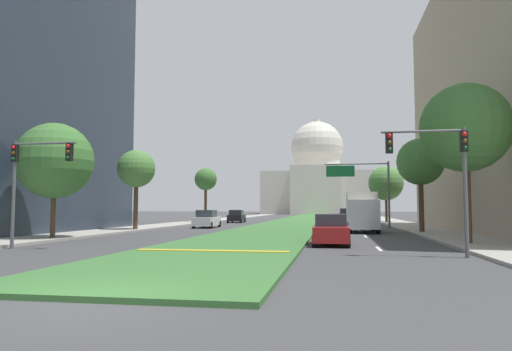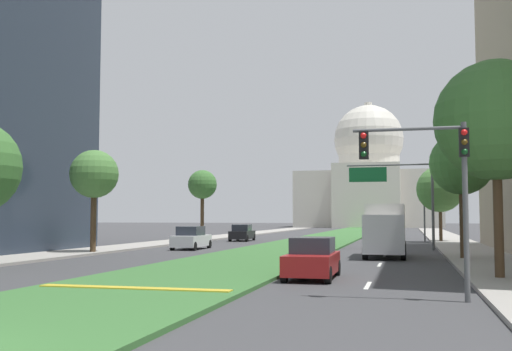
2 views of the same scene
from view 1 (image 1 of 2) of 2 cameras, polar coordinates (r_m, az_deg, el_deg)
name	(u,v)px [view 1 (image 1 of 2)]	position (r m, az deg, el deg)	size (l,w,h in m)	color
ground_plane	(303,219)	(77.11, 5.81, -5.40)	(298.95, 298.95, 0.00)	#3D3D3F
grass_median	(300,220)	(70.33, 5.45, -5.49)	(7.24, 122.30, 0.14)	#386B33
median_curb_nose	(212,251)	(19.75, -5.43, -9.20)	(6.52, 0.50, 0.04)	gold
lane_dashes_right	(353,225)	(52.54, 11.90, -6.02)	(0.16, 66.33, 0.01)	silver
sidewalk_left	(206,221)	(65.80, -6.14, -5.59)	(4.00, 122.30, 0.15)	#9E9991
sidewalk_right	(393,222)	(63.81, 16.51, -5.50)	(4.00, 122.30, 0.15)	#9E9991
capitol_building	(317,177)	(144.57, 7.53, -0.24)	(32.90, 24.15, 29.51)	beige
traffic_light_near_left	(30,170)	(24.80, -26.06, 0.66)	(3.34, 0.35, 5.20)	#515456
traffic_light_near_right	(442,162)	(19.94, 21.95, 1.58)	(3.34, 0.35, 5.20)	#515456
traffic_light_far_right	(374,197)	(62.23, 14.31, -2.60)	(0.28, 0.35, 5.20)	#515456
overhead_guide_sign	(364,180)	(47.11, 13.12, -0.56)	(6.33, 0.20, 6.50)	#515456
street_tree_left_near	(55,161)	(30.95, -23.54, 1.66)	(4.65, 4.65, 7.16)	#4C3823
street_tree_right_near	(465,128)	(26.84, 24.37, 5.34)	(4.67, 4.67, 8.50)	#4C3823
street_tree_left_mid	(136,169)	(40.47, -14.52, 0.74)	(3.18, 3.18, 6.84)	#4C3823
street_tree_right_mid	(420,162)	(37.31, 19.58, 1.55)	(3.55, 3.55, 7.22)	#4C3823
street_tree_left_far	(206,180)	(61.44, -6.21, -0.52)	(2.95, 2.95, 7.18)	#4C3823
street_tree_right_far	(386,183)	(61.30, 15.70, -0.93)	(4.40, 4.40, 7.26)	#4C3823
sedan_lead_stopped	(331,230)	(24.83, 9.21, -6.69)	(1.90, 4.13, 1.63)	maroon
sedan_midblock	(207,219)	(45.49, -6.07, -5.40)	(1.99, 4.63, 1.72)	silver
sedan_distant	(237,217)	(60.81, -2.41, -5.08)	(2.10, 4.40, 1.66)	black
sedan_far_horizon	(346,215)	(69.05, 11.01, -4.81)	(2.12, 4.30, 1.84)	black
box_truck_delivery	(362,211)	(38.32, 12.88, -4.30)	(2.40, 6.40, 3.20)	#BCBCC1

